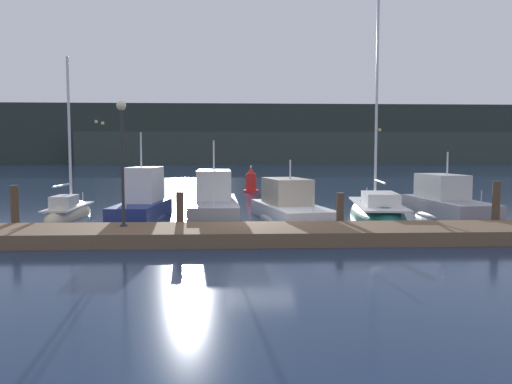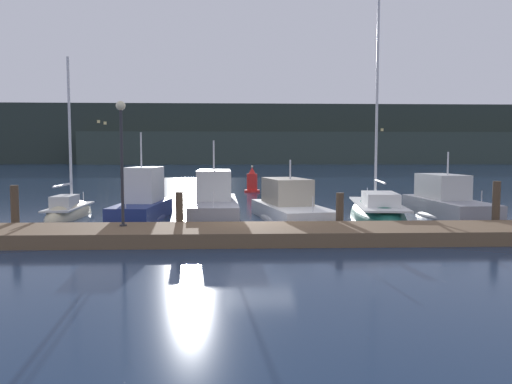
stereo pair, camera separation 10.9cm
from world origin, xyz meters
name	(u,v)px [view 1 (the left image)]	position (x,y,z in m)	size (l,w,h in m)	color
ground_plane	(260,232)	(0.00, 0.00, 0.00)	(400.00, 400.00, 0.00)	#192D4C
dock	(263,234)	(0.00, -1.86, 0.23)	(24.49, 2.80, 0.45)	brown
mooring_pile_0	(15,210)	(-8.76, -0.21, 0.88)	(0.28, 0.28, 1.76)	#4C3D2D
mooring_pile_1	(180,213)	(-2.92, -0.21, 0.75)	(0.28, 0.28, 1.50)	#4C3D2D
mooring_pile_2	(340,212)	(2.92, -0.21, 0.73)	(0.28, 0.28, 1.45)	#4C3D2D
mooring_pile_3	(496,206)	(8.76, -0.21, 0.93)	(0.28, 0.28, 1.86)	#4C3D2D
sailboat_berth_1	(69,215)	(-8.52, 4.81, 0.09)	(1.58, 5.20, 8.05)	beige
motorboat_berth_2	(142,209)	(-4.98, 3.63, 0.45)	(2.23, 5.71, 4.30)	navy
motorboat_berth_3	(214,211)	(-1.84, 3.51, 0.37)	(2.38, 7.49, 4.11)	gray
motorboat_berth_4	(290,213)	(1.48, 3.30, 0.29)	(3.55, 7.00, 3.21)	white
sailboat_berth_5	(377,215)	(5.49, 3.94, 0.10)	(3.27, 7.84, 11.16)	#195647
motorboat_berth_6	(446,209)	(8.66, 3.85, 0.35)	(2.41, 6.70, 3.51)	gray
channel_buoy	(251,182)	(0.34, 19.13, 0.75)	(1.18, 1.18, 2.00)	red
dock_lamppost	(122,143)	(-4.67, -1.44, 3.22)	(0.32, 0.32, 4.16)	#2D2D33
hillside_backdrop	(253,137)	(4.79, 127.63, 7.72)	(240.00, 23.00, 16.76)	#28332D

